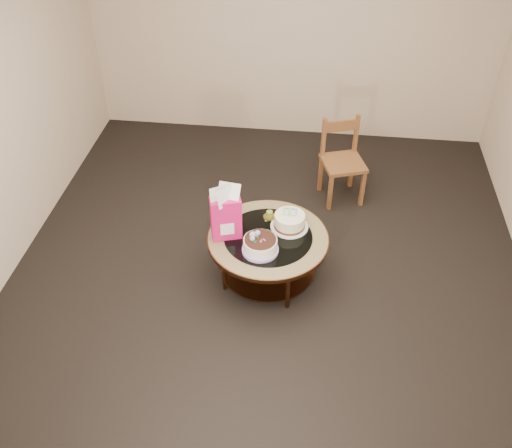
# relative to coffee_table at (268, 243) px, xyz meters

# --- Properties ---
(ground) EXTENTS (5.00, 5.00, 0.00)m
(ground) POSITION_rel_coffee_table_xyz_m (-0.00, 0.00, -0.38)
(ground) COLOR black
(ground) RESTS_ON ground
(room_walls) EXTENTS (4.52, 5.02, 2.61)m
(room_walls) POSITION_rel_coffee_table_xyz_m (-0.00, 0.00, 1.16)
(room_walls) COLOR #C1AC92
(room_walls) RESTS_ON ground
(coffee_table) EXTENTS (1.02, 1.02, 0.46)m
(coffee_table) POSITION_rel_coffee_table_xyz_m (0.00, 0.00, 0.00)
(coffee_table) COLOR #542D18
(coffee_table) RESTS_ON ground
(decorated_cake) EXTENTS (0.30, 0.30, 0.17)m
(decorated_cake) POSITION_rel_coffee_table_xyz_m (-0.05, -0.19, 0.14)
(decorated_cake) COLOR #A78AC4
(decorated_cake) RESTS_ON coffee_table
(cream_cake) EXTENTS (0.32, 0.32, 0.20)m
(cream_cake) POSITION_rel_coffee_table_xyz_m (0.17, 0.14, 0.14)
(cream_cake) COLOR silver
(cream_cake) RESTS_ON coffee_table
(gift_bag) EXTENTS (0.27, 0.23, 0.49)m
(gift_bag) POSITION_rel_coffee_table_xyz_m (-0.34, -0.03, 0.32)
(gift_bag) COLOR #EB166B
(gift_bag) RESTS_ON coffee_table
(pillar_candle) EXTENTS (0.11, 0.11, 0.08)m
(pillar_candle) POSITION_rel_coffee_table_xyz_m (-0.01, 0.24, 0.11)
(pillar_candle) COLOR #F1DC63
(pillar_candle) RESTS_ON coffee_table
(dining_chair) EXTENTS (0.49, 0.49, 0.85)m
(dining_chair) POSITION_rel_coffee_table_xyz_m (0.61, 1.26, 0.05)
(dining_chair) COLOR brown
(dining_chair) RESTS_ON ground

